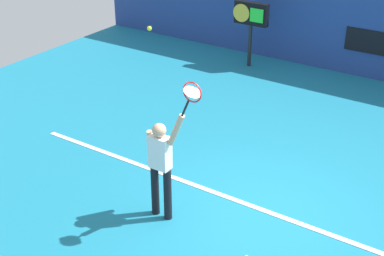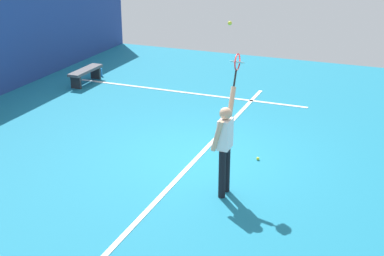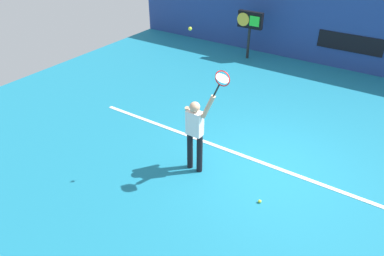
{
  "view_description": "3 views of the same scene",
  "coord_description": "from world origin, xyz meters",
  "px_view_note": "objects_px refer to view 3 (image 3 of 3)",
  "views": [
    {
      "loc": [
        3.06,
        -6.76,
        5.4
      ],
      "look_at": [
        -1.03,
        -0.57,
        1.54
      ],
      "focal_mm": 50.84,
      "sensor_mm": 36.0,
      "label": 1
    },
    {
      "loc": [
        -9.93,
        -3.79,
        4.84
      ],
      "look_at": [
        -1.55,
        -0.42,
        1.3
      ],
      "focal_mm": 51.45,
      "sensor_mm": 36.0,
      "label": 2
    },
    {
      "loc": [
        2.08,
        -6.25,
        5.03
      ],
      "look_at": [
        -1.49,
        -0.88,
        0.99
      ],
      "focal_mm": 33.3,
      "sensor_mm": 36.0,
      "label": 3
    }
  ],
  "objects_px": {
    "tennis_racket": "(222,80)",
    "tennis_ball": "(190,29)",
    "tennis_player": "(195,131)",
    "scoreboard_clock": "(250,22)",
    "spare_ball": "(260,201)"
  },
  "relations": [
    {
      "from": "tennis_racket",
      "to": "tennis_ball",
      "type": "bearing_deg",
      "value": -174.92
    },
    {
      "from": "tennis_player",
      "to": "scoreboard_clock",
      "type": "distance_m",
      "value": 7.15
    },
    {
      "from": "tennis_racket",
      "to": "tennis_ball",
      "type": "height_order",
      "value": "tennis_ball"
    },
    {
      "from": "tennis_ball",
      "to": "scoreboard_clock",
      "type": "relative_size",
      "value": 0.04
    },
    {
      "from": "tennis_racket",
      "to": "scoreboard_clock",
      "type": "bearing_deg",
      "value": 111.09
    },
    {
      "from": "spare_ball",
      "to": "tennis_player",
      "type": "bearing_deg",
      "value": 173.57
    },
    {
      "from": "scoreboard_clock",
      "to": "spare_ball",
      "type": "relative_size",
      "value": 25.98
    },
    {
      "from": "tennis_ball",
      "to": "tennis_player",
      "type": "bearing_deg",
      "value": 39.22
    },
    {
      "from": "tennis_ball",
      "to": "spare_ball",
      "type": "height_order",
      "value": "tennis_ball"
    },
    {
      "from": "scoreboard_clock",
      "to": "spare_ball",
      "type": "distance_m",
      "value": 8.07
    },
    {
      "from": "tennis_player",
      "to": "tennis_racket",
      "type": "distance_m",
      "value": 1.43
    },
    {
      "from": "tennis_player",
      "to": "spare_ball",
      "type": "xyz_separation_m",
      "value": [
        1.67,
        -0.19,
        -0.98
      ]
    },
    {
      "from": "tennis_ball",
      "to": "spare_ball",
      "type": "xyz_separation_m",
      "value": [
        1.74,
        -0.13,
        -3.13
      ]
    },
    {
      "from": "tennis_player",
      "to": "tennis_ball",
      "type": "xyz_separation_m",
      "value": [
        -0.08,
        -0.06,
        2.16
      ]
    },
    {
      "from": "tennis_racket",
      "to": "tennis_ball",
      "type": "relative_size",
      "value": 9.15
    }
  ]
}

